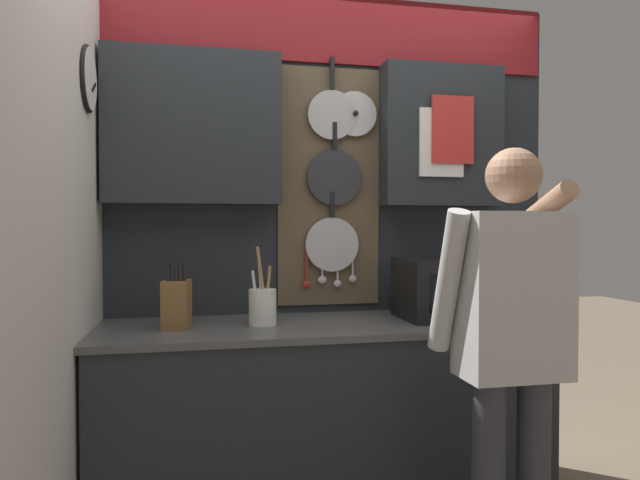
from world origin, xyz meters
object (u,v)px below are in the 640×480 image
knife_block (177,303)px  utensil_crock (262,305)px  microwave (451,288)px  person (511,330)px

knife_block → utensil_crock: utensil_crock is taller
microwave → knife_block: 1.28m
utensil_crock → microwave: bearing=-0.1°
microwave → person: person is taller
knife_block → utensil_crock: 0.37m
utensil_crock → person: (0.83, -0.67, -0.02)m
knife_block → person: 1.38m
utensil_crock → person: person is taller
microwave → knife_block: bearing=180.0°
knife_block → utensil_crock: bearing=0.1°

